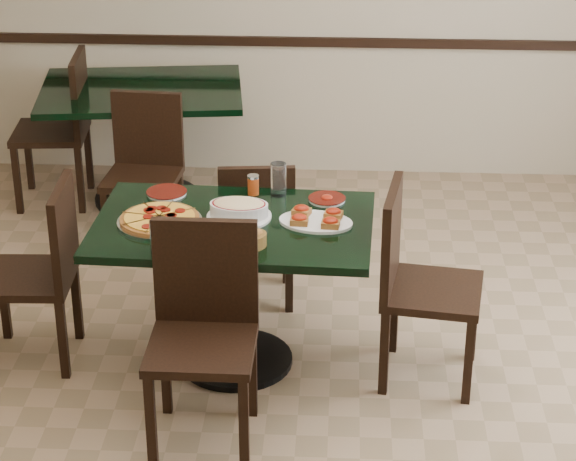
# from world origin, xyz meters

# --- Properties ---
(floor) EXTENTS (5.50, 5.50, 0.00)m
(floor) POSITION_xyz_m (0.00, 0.00, 0.00)
(floor) COLOR #80664A
(floor) RESTS_ON ground
(room_shell) EXTENTS (5.50, 5.50, 5.50)m
(room_shell) POSITION_xyz_m (1.02, 1.73, 1.17)
(room_shell) COLOR white
(room_shell) RESTS_ON floor
(main_table) EXTENTS (1.31, 0.87, 0.75)m
(main_table) POSITION_xyz_m (-0.32, 0.28, 0.57)
(main_table) COLOR black
(main_table) RESTS_ON floor
(back_table) EXTENTS (1.32, 1.03, 0.75)m
(back_table) POSITION_xyz_m (-1.07, 2.19, 0.52)
(back_table) COLOR black
(back_table) RESTS_ON floor
(chair_far) EXTENTS (0.42, 0.42, 0.82)m
(chair_far) POSITION_xyz_m (-0.26, 0.86, 0.46)
(chair_far) COLOR black
(chair_far) RESTS_ON floor
(chair_near) EXTENTS (0.45, 0.45, 0.96)m
(chair_near) POSITION_xyz_m (-0.40, -0.26, 0.54)
(chair_near) COLOR black
(chair_near) RESTS_ON floor
(chair_right) EXTENTS (0.50, 0.50, 0.95)m
(chair_right) POSITION_xyz_m (0.52, 0.22, 0.53)
(chair_right) COLOR black
(chair_right) RESTS_ON floor
(chair_left) EXTENTS (0.44, 0.44, 0.91)m
(chair_left) POSITION_xyz_m (-1.22, 0.28, 0.51)
(chair_left) COLOR black
(chair_left) RESTS_ON floor
(back_chair_near) EXTENTS (0.45, 0.45, 0.88)m
(back_chair_near) POSITION_xyz_m (-0.97, 1.62, 0.49)
(back_chair_near) COLOR black
(back_chair_near) RESTS_ON floor
(back_chair_left) EXTENTS (0.48, 0.48, 0.96)m
(back_chair_left) POSITION_xyz_m (-1.56, 2.16, 0.54)
(back_chair_left) COLOR black
(back_chair_left) RESTS_ON floor
(pepperoni_pizza) EXTENTS (0.39, 0.39, 0.04)m
(pepperoni_pizza) POSITION_xyz_m (-0.65, 0.25, 0.77)
(pepperoni_pizza) COLOR silver
(pepperoni_pizza) RESTS_ON main_table
(lasagna_casserole) EXTENTS (0.30, 0.30, 0.09)m
(lasagna_casserole) POSITION_xyz_m (-0.29, 0.33, 0.80)
(lasagna_casserole) COLOR silver
(lasagna_casserole) RESTS_ON main_table
(bread_basket) EXTENTS (0.24, 0.20, 0.09)m
(bread_basket) POSITION_xyz_m (-0.25, 0.03, 0.79)
(bread_basket) COLOR brown
(bread_basket) RESTS_ON main_table
(bruschetta_platter) EXTENTS (0.38, 0.30, 0.05)m
(bruschetta_platter) POSITION_xyz_m (0.06, 0.28, 0.77)
(bruschetta_platter) COLOR silver
(bruschetta_platter) RESTS_ON main_table
(side_plate_near) EXTENTS (0.20, 0.20, 0.02)m
(side_plate_near) POSITION_xyz_m (-0.43, -0.05, 0.76)
(side_plate_near) COLOR silver
(side_plate_near) RESTS_ON main_table
(side_plate_far_r) EXTENTS (0.18, 0.18, 0.03)m
(side_plate_far_r) POSITION_xyz_m (0.11, 0.55, 0.76)
(side_plate_far_r) COLOR silver
(side_plate_far_r) RESTS_ON main_table
(side_plate_far_l) EXTENTS (0.20, 0.20, 0.02)m
(side_plate_far_l) POSITION_xyz_m (-0.67, 0.58, 0.76)
(side_plate_far_l) COLOR silver
(side_plate_far_l) RESTS_ON main_table
(napkin_setting) EXTENTS (0.14, 0.14, 0.01)m
(napkin_setting) POSITION_xyz_m (-0.46, -0.04, 0.75)
(napkin_setting) COLOR white
(napkin_setting) RESTS_ON main_table
(water_glass_a) EXTENTS (0.08, 0.08, 0.16)m
(water_glass_a) POSITION_xyz_m (-0.13, 0.60, 0.83)
(water_glass_a) COLOR white
(water_glass_a) RESTS_ON main_table
(water_glass_b) EXTENTS (0.07, 0.07, 0.15)m
(water_glass_b) POSITION_xyz_m (-0.61, -0.04, 0.82)
(water_glass_b) COLOR white
(water_glass_b) RESTS_ON main_table
(pepper_shaker) EXTENTS (0.06, 0.06, 0.10)m
(pepper_shaker) POSITION_xyz_m (-0.25, 0.60, 0.80)
(pepper_shaker) COLOR #AA3B12
(pepper_shaker) RESTS_ON main_table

